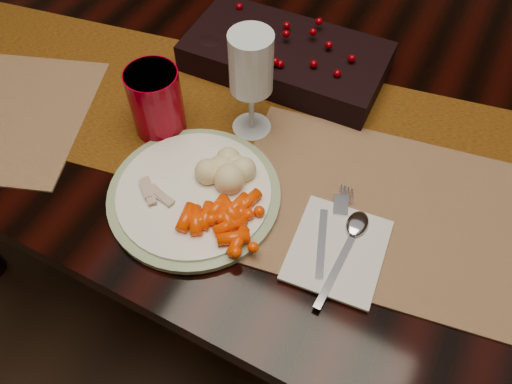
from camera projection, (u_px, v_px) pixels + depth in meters
The scene contains 14 objects.
floor at pixel (288, 270), 1.55m from camera, with size 5.00×5.00×0.00m, color black.
dining_table at pixel (296, 202), 1.24m from camera, with size 1.80×1.00×0.75m, color black.
table_runner at pixel (309, 138), 0.86m from camera, with size 1.71×0.35×0.00m, color #31190A.
centerpiece at pixel (286, 53), 0.94m from camera, with size 0.37×0.19×0.07m, color black, non-canonical shape.
placemat_main at pixel (372, 207), 0.78m from camera, with size 0.43×0.32×0.00m, color brown.
dinner_plate at pixel (194, 194), 0.78m from camera, with size 0.27×0.27×0.02m, color white.
baby_carrots at pixel (222, 213), 0.74m from camera, with size 0.11×0.09×0.02m, color #FF3C00, non-canonical shape.
mashed_potatoes at pixel (226, 165), 0.78m from camera, with size 0.09×0.08×0.05m, color #BCAD8C, non-canonical shape.
turkey_shreds at pixel (153, 193), 0.76m from camera, with size 0.07×0.06×0.02m, color tan, non-canonical shape.
napkin at pixel (338, 250), 0.73m from camera, with size 0.13×0.15×0.01m, color white.
fork at pixel (327, 233), 0.74m from camera, with size 0.02×0.15×0.00m, color #B2B3BC, non-canonical shape.
spoon at pixel (342, 256), 0.72m from camera, with size 0.03×0.16×0.00m, color silver, non-canonical shape.
red_cup at pixel (156, 102), 0.83m from camera, with size 0.09×0.09×0.12m, color maroon.
wine_glass at pixel (251, 86), 0.80m from camera, with size 0.07×0.07×0.20m, color silver, non-canonical shape.
Camera 1 is at (0.24, -0.67, 1.40)m, focal length 35.00 mm.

